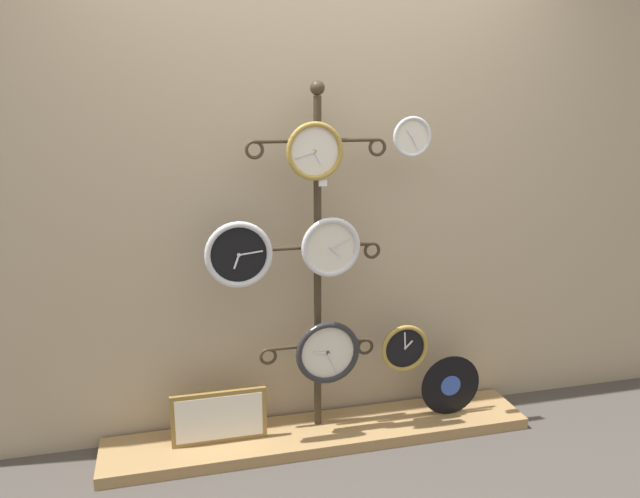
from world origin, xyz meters
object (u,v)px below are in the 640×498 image
clock_top_right (412,137)px  clock_bottom_right (405,348)px  clock_middle_left (239,255)px  clock_middle_center (331,247)px  vinyl_record (450,385)px  picture_frame (219,417)px  display_stand (318,317)px  clock_bottom_center (328,352)px  clock_top_center (315,151)px

clock_top_right → clock_bottom_right: clock_top_right is taller
clock_middle_left → clock_top_right: bearing=2.5°
clock_top_right → clock_bottom_right: (-0.01, -0.01, -1.07)m
clock_middle_center → clock_bottom_right: 0.68m
vinyl_record → picture_frame: vinyl_record is taller
display_stand → clock_top_right: size_ratio=9.32×
clock_bottom_center → clock_top_right: bearing=1.8°
vinyl_record → picture_frame: size_ratio=0.71×
clock_top_center → clock_middle_left: clock_top_center is taller
clock_middle_center → clock_middle_left: bearing=-176.5°
clock_bottom_center → clock_bottom_right: clock_bottom_center is taller
display_stand → clock_middle_left: 0.56m
clock_bottom_center → clock_top_center: bearing=-168.1°
clock_bottom_center → clock_bottom_right: 0.41m
clock_top_center → picture_frame: clock_top_center is taller
clock_middle_left → clock_bottom_center: clock_middle_left is taller
clock_bottom_right → vinyl_record: bearing=1.5°
clock_middle_center → clock_bottom_right: bearing=-0.8°
display_stand → clock_top_center: (-0.04, -0.10, 0.84)m
clock_middle_left → clock_middle_center: clock_middle_left is taller
vinyl_record → picture_frame: 1.23m
display_stand → picture_frame: display_stand is taller
clock_middle_center → clock_bottom_center: clock_middle_center is taller
clock_top_center → clock_top_right: clock_top_right is taller
clock_bottom_right → picture_frame: 1.00m
clock_bottom_right → clock_middle_center: bearing=179.2°
clock_middle_left → clock_bottom_center: bearing=3.1°
clock_bottom_right → clock_bottom_center: bearing=179.8°
clock_top_center → picture_frame: (-0.48, 0.04, -1.29)m
clock_top_right → picture_frame: (-0.96, 0.01, -1.35)m
clock_top_center → clock_top_right: (0.48, 0.03, 0.06)m
clock_middle_center → vinyl_record: clock_middle_center is taller
clock_top_right → display_stand: bearing=170.4°
display_stand → clock_bottom_center: size_ratio=5.52×
clock_top_center → clock_middle_center: size_ratio=0.92×
clock_middle_center → clock_bottom_center: size_ratio=0.89×
clock_top_center → clock_middle_center: clock_top_center is taller
clock_middle_center → clock_bottom_center: 0.54m
clock_bottom_right → vinyl_record: (0.27, 0.01, -0.25)m
clock_bottom_right → vinyl_record: 0.37m
clock_middle_center → vinyl_record: bearing=0.1°
clock_middle_left → clock_bottom_right: clock_middle_left is taller
display_stand → vinyl_record: (0.71, -0.08, -0.43)m
clock_middle_center → clock_bottom_center: (-0.01, -0.00, -0.54)m
clock_middle_left → picture_frame: (-0.12, 0.05, -0.83)m
clock_top_right → clock_top_center: bearing=-176.7°
clock_middle_left → picture_frame: size_ratio=0.67×
clock_bottom_center → vinyl_record: size_ratio=0.98×
clock_bottom_right → vinyl_record: clock_bottom_right is taller
clock_bottom_center → clock_middle_left: bearing=-176.9°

